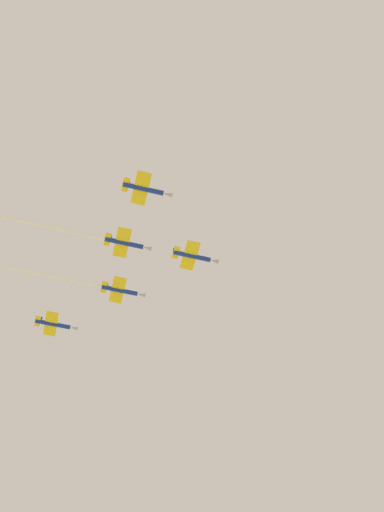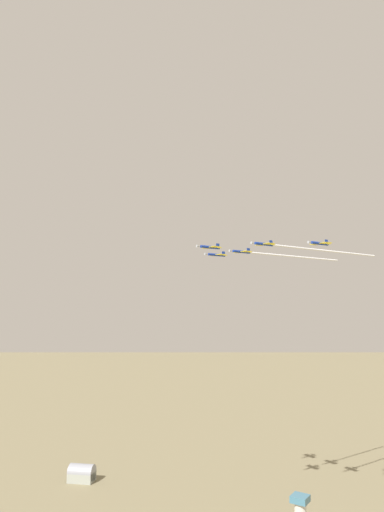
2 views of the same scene
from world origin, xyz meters
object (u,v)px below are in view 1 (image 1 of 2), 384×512
jet_lead (193,256)px  jet_port_outer (33,223)px  jet_starboard_outer (54,324)px  jet_port_inner (16,269)px  jet_starboard_inner (144,189)px

jet_lead → jet_port_outer: jet_lead is taller
jet_lead → jet_starboard_outer: bearing=-135.0°
jet_port_outer → jet_port_inner: bearing=-168.5°
jet_starboard_inner → jet_lead: bearing=135.0°
jet_starboard_inner → jet_port_outer: jet_port_outer is taller
jet_starboard_outer → jet_starboard_inner: bearing=18.4°
jet_starboard_inner → jet_port_outer: 29.21m
jet_port_inner → jet_starboard_outer: size_ratio=6.53×
jet_lead → jet_port_inner: 46.40m
jet_starboard_inner → jet_port_outer: bearing=-122.9°
jet_starboard_inner → jet_port_inner: bearing=-138.8°
jet_lead → jet_starboard_inner: jet_lead is taller
jet_port_inner → jet_port_outer: (15.93, -2.87, -1.50)m
jet_port_outer → jet_starboard_inner: bearing=57.1°
jet_port_outer → jet_lead: bearing=90.0°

